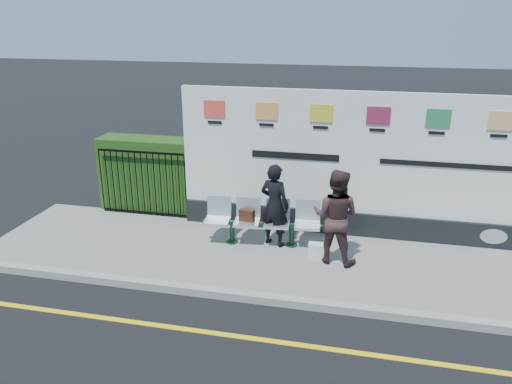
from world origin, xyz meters
TOP-DOWN VIEW (x-y plane):
  - ground at (0.00, 0.00)m, footprint 80.00×80.00m
  - pavement at (0.00, 2.50)m, footprint 14.00×3.00m
  - kerb at (0.00, 1.00)m, footprint 14.00×0.18m
  - yellow_line at (0.00, 0.00)m, footprint 14.00×0.10m
  - billboard at (0.50, 3.85)m, footprint 8.00×0.30m
  - hedge at (-4.58, 4.30)m, footprint 2.35×0.70m
  - railing at (-4.58, 3.85)m, footprint 2.05×0.06m
  - bench at (-1.61, 2.92)m, footprint 2.36×0.82m
  - woman_left at (-1.36, 2.97)m, footprint 0.71×0.58m
  - woman_right at (-0.14, 2.52)m, footprint 1.00×0.85m
  - handbag_brown at (-1.91, 2.89)m, footprint 0.32×0.18m
  - carrier_bag_white at (-0.47, 2.55)m, footprint 0.30×0.18m

SIDE VIEW (x-z plane):
  - ground at x=0.00m, z-range 0.00..0.00m
  - yellow_line at x=0.00m, z-range 0.00..0.01m
  - pavement at x=0.00m, z-range 0.00..0.12m
  - kerb at x=0.00m, z-range 0.00..0.14m
  - carrier_bag_white at x=-0.47m, z-range 0.12..0.42m
  - bench at x=-1.61m, z-range 0.12..0.61m
  - handbag_brown at x=-1.91m, z-range 0.61..0.85m
  - railing at x=-4.58m, z-range 0.12..1.66m
  - woman_left at x=-1.36m, z-range 0.12..1.81m
  - hedge at x=-4.58m, z-range 0.12..1.82m
  - woman_right at x=-0.14m, z-range 0.12..1.92m
  - billboard at x=0.50m, z-range -0.08..2.92m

